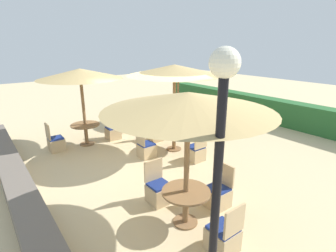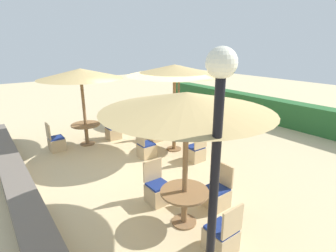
{
  "view_description": "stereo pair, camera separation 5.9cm",
  "coord_description": "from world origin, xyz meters",
  "px_view_note": "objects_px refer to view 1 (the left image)",
  "views": [
    {
      "loc": [
        6.11,
        -4.04,
        3.35
      ],
      "look_at": [
        0.0,
        0.6,
        0.9
      ],
      "focal_mm": 28.0,
      "sensor_mm": 36.0,
      "label": 1
    },
    {
      "loc": [
        6.15,
        -3.99,
        3.35
      ],
      "look_at": [
        0.0,
        0.6,
        0.9
      ],
      "focal_mm": 28.0,
      "sensor_mm": 36.0,
      "label": 2
    }
  ],
  "objects_px": {
    "round_table_front_right": "(186,199)",
    "round_table_center": "(174,133)",
    "parasol_front_left": "(80,74)",
    "patio_chair_back_left_west": "(164,110)",
    "patio_chair_front_right_north": "(218,195)",
    "lamp_post": "(220,130)",
    "patio_chair_back_left_south": "(160,118)",
    "round_table_front_left": "(86,129)",
    "patio_chair_front_left_north": "(113,132)",
    "round_table_back_left": "(178,107)",
    "patio_chair_back_left_east": "(195,119)",
    "parasol_front_right": "(188,102)",
    "patio_chair_front_right_east": "(223,237)",
    "patio_chair_back_left_north": "(195,110)",
    "patio_chair_center_south": "(146,149)",
    "patio_chair_front_right_west": "(159,191)",
    "patio_chair_center_west": "(155,133)",
    "parasol_center": "(175,70)",
    "patio_chair_front_left_south": "(56,143)",
    "parasol_back_left": "(178,69)",
    "patio_chair_center_east": "(196,152)"
  },
  "relations": [
    {
      "from": "patio_chair_center_east",
      "to": "round_table_front_right",
      "type": "distance_m",
      "value": 2.88
    },
    {
      "from": "parasol_front_left",
      "to": "lamp_post",
      "type": "bearing_deg",
      "value": -5.06
    },
    {
      "from": "parasol_center",
      "to": "patio_chair_center_south",
      "type": "bearing_deg",
      "value": -91.93
    },
    {
      "from": "round_table_center",
      "to": "round_table_back_left",
      "type": "bearing_deg",
      "value": 138.69
    },
    {
      "from": "patio_chair_back_left_west",
      "to": "parasol_back_left",
      "type": "bearing_deg",
      "value": 90.98
    },
    {
      "from": "round_table_front_left",
      "to": "parasol_front_right",
      "type": "relative_size",
      "value": 0.32
    },
    {
      "from": "patio_chair_front_left_north",
      "to": "patio_chair_front_right_north",
      "type": "distance_m",
      "value": 5.13
    },
    {
      "from": "lamp_post",
      "to": "parasol_center",
      "type": "relative_size",
      "value": 1.14
    },
    {
      "from": "parasol_back_left",
      "to": "round_table_center",
      "type": "bearing_deg",
      "value": -41.31
    },
    {
      "from": "patio_chair_front_right_west",
      "to": "patio_chair_back_left_west",
      "type": "bearing_deg",
      "value": -127.19
    },
    {
      "from": "parasol_back_left",
      "to": "round_table_back_left",
      "type": "height_order",
      "value": "parasol_back_left"
    },
    {
      "from": "patio_chair_center_east",
      "to": "parasol_back_left",
      "type": "height_order",
      "value": "parasol_back_left"
    },
    {
      "from": "round_table_front_right",
      "to": "round_table_center",
      "type": "bearing_deg",
      "value": 145.03
    },
    {
      "from": "patio_chair_center_west",
      "to": "round_table_back_left",
      "type": "distance_m",
      "value": 2.83
    },
    {
      "from": "patio_chair_center_south",
      "to": "parasol_front_right",
      "type": "xyz_separation_m",
      "value": [
        3.05,
        -1.05,
        2.14
      ]
    },
    {
      "from": "patio_chair_back_left_west",
      "to": "patio_chair_front_right_north",
      "type": "bearing_deg",
      "value": 62.48
    },
    {
      "from": "parasol_front_left",
      "to": "patio_chair_front_left_north",
      "type": "xyz_separation_m",
      "value": [
        0.05,
        0.99,
        -2.14
      ]
    },
    {
      "from": "lamp_post",
      "to": "patio_chair_back_left_east",
      "type": "relative_size",
      "value": 3.57
    },
    {
      "from": "patio_chair_front_right_east",
      "to": "round_table_back_left",
      "type": "distance_m",
      "value": 7.89
    },
    {
      "from": "patio_chair_front_right_east",
      "to": "patio_chair_back_left_north",
      "type": "distance_m",
      "value": 8.53
    },
    {
      "from": "patio_chair_front_right_west",
      "to": "patio_chair_back_left_south",
      "type": "relative_size",
      "value": 1.0
    },
    {
      "from": "parasol_front_right",
      "to": "patio_chair_center_west",
      "type": "bearing_deg",
      "value": 153.09
    },
    {
      "from": "round_table_center",
      "to": "patio_chair_back_left_south",
      "type": "xyz_separation_m",
      "value": [
        -2.62,
        1.3,
        -0.31
      ]
    },
    {
      "from": "parasol_front_left",
      "to": "parasol_center",
      "type": "height_order",
      "value": "parasol_center"
    },
    {
      "from": "parasol_center",
      "to": "round_table_back_left",
      "type": "height_order",
      "value": "parasol_center"
    },
    {
      "from": "patio_chair_back_left_east",
      "to": "round_table_center",
      "type": "bearing_deg",
      "value": -146.64
    },
    {
      "from": "patio_chair_front_right_north",
      "to": "patio_chair_front_right_east",
      "type": "bearing_deg",
      "value": 136.67
    },
    {
      "from": "round_table_center",
      "to": "round_table_back_left",
      "type": "relative_size",
      "value": 1.03
    },
    {
      "from": "parasol_center",
      "to": "patio_chair_back_left_east",
      "type": "relative_size",
      "value": 3.13
    },
    {
      "from": "parasol_front_left",
      "to": "round_table_back_left",
      "type": "bearing_deg",
      "value": 95.81
    },
    {
      "from": "patio_chair_front_left_north",
      "to": "round_table_back_left",
      "type": "relative_size",
      "value": 0.8
    },
    {
      "from": "parasol_front_left",
      "to": "round_table_front_right",
      "type": "height_order",
      "value": "parasol_front_left"
    },
    {
      "from": "patio_chair_front_left_south",
      "to": "round_table_back_left",
      "type": "distance_m",
      "value": 5.43
    },
    {
      "from": "patio_chair_front_left_north",
      "to": "round_table_back_left",
      "type": "height_order",
      "value": "patio_chair_front_left_north"
    },
    {
      "from": "patio_chair_center_south",
      "to": "round_table_center",
      "type": "bearing_deg",
      "value": 88.07
    },
    {
      "from": "patio_chair_front_right_west",
      "to": "patio_chair_front_left_south",
      "type": "bearing_deg",
      "value": -77.13
    },
    {
      "from": "patio_chair_front_right_north",
      "to": "round_table_front_left",
      "type": "bearing_deg",
      "value": 10.01
    },
    {
      "from": "patio_chair_front_right_west",
      "to": "round_table_center",
      "type": "bearing_deg",
      "value": -134.86
    },
    {
      "from": "patio_chair_front_left_north",
      "to": "patio_chair_back_left_east",
      "type": "bearing_deg",
      "value": -99.48
    },
    {
      "from": "lamp_post",
      "to": "parasol_front_right",
      "type": "distance_m",
      "value": 1.36
    },
    {
      "from": "lamp_post",
      "to": "patio_chair_back_left_north",
      "type": "distance_m",
      "value": 9.4
    },
    {
      "from": "patio_chair_front_right_east",
      "to": "patio_chair_front_right_north",
      "type": "bearing_deg",
      "value": 46.67
    },
    {
      "from": "round_table_center",
      "to": "patio_chair_center_south",
      "type": "height_order",
      "value": "patio_chair_center_south"
    },
    {
      "from": "patio_chair_front_left_north",
      "to": "patio_chair_front_left_south",
      "type": "relative_size",
      "value": 1.0
    },
    {
      "from": "patio_chair_center_south",
      "to": "patio_chair_front_right_west",
      "type": "relative_size",
      "value": 1.0
    },
    {
      "from": "patio_chair_center_east",
      "to": "patio_chair_front_right_east",
      "type": "relative_size",
      "value": 1.0
    },
    {
      "from": "parasol_center",
      "to": "patio_chair_back_left_east",
      "type": "distance_m",
      "value": 3.62
    },
    {
      "from": "patio_chair_front_left_north",
      "to": "patio_chair_back_left_east",
      "type": "xyz_separation_m",
      "value": [
        0.58,
        3.46,
        0.0
      ]
    },
    {
      "from": "patio_chair_back_left_north",
      "to": "patio_chair_back_left_west",
      "type": "xyz_separation_m",
      "value": [
        -1.04,
        -1.09,
        0.0
      ]
    },
    {
      "from": "lamp_post",
      "to": "round_table_front_right",
      "type": "distance_m",
      "value": 2.28
    }
  ]
}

